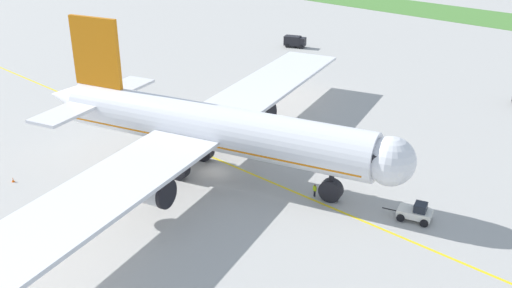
# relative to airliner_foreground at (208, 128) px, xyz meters

# --- Properties ---
(ground_plane) EXTENTS (600.00, 600.00, 0.00)m
(ground_plane) POSITION_rel_airliner_foreground_xyz_m (0.30, 0.70, -6.37)
(ground_plane) COLOR #ADAAA5
(ground_plane) RESTS_ON ground
(apron_taxi_line) EXTENTS (280.00, 0.36, 0.01)m
(apron_taxi_line) POSITION_rel_airliner_foreground_xyz_m (0.30, 3.56, -6.36)
(apron_taxi_line) COLOR yellow
(apron_taxi_line) RESTS_ON ground
(airliner_foreground) EXTENTS (50.53, 80.16, 18.77)m
(airliner_foreground) POSITION_rel_airliner_foreground_xyz_m (0.00, 0.00, 0.00)
(airliner_foreground) COLOR white
(airliner_foreground) RESTS_ON ground
(pushback_tug) EXTENTS (5.54, 3.31, 2.15)m
(pushback_tug) POSITION_rel_airliner_foreground_xyz_m (25.33, 7.71, -5.39)
(pushback_tug) COLOR white
(pushback_tug) RESTS_ON ground
(ground_crew_wingwalker_port) EXTENTS (0.56, 0.36, 1.66)m
(ground_crew_wingwalker_port) POSITION_rel_airliner_foreground_xyz_m (13.88, 4.29, -5.36)
(ground_crew_wingwalker_port) COLOR black
(ground_crew_wingwalker_port) RESTS_ON ground
(ground_crew_marshaller_front) EXTENTS (0.47, 0.49, 1.66)m
(ground_crew_marshaller_front) POSITION_rel_airliner_foreground_xyz_m (-7.07, -10.82, -5.36)
(ground_crew_marshaller_front) COLOR black
(ground_crew_marshaller_front) RESTS_ON ground
(ground_crew_wingwalker_starboard) EXTENTS (0.57, 0.32, 1.64)m
(ground_crew_wingwalker_starboard) POSITION_rel_airliner_foreground_xyz_m (-7.29, -15.63, -5.37)
(ground_crew_wingwalker_starboard) COLOR black
(ground_crew_wingwalker_starboard) RESTS_ON ground
(traffic_cone_near_nose) EXTENTS (0.36, 0.36, 0.58)m
(traffic_cone_near_nose) POSITION_rel_airliner_foreground_xyz_m (-16.27, -18.59, -6.08)
(traffic_cone_near_nose) COLOR #F2590C
(traffic_cone_near_nose) RESTS_ON ground
(service_truck_baggage_loader) EXTENTS (5.45, 4.02, 2.61)m
(service_truck_baggage_loader) POSITION_rel_airliner_foreground_xyz_m (-34.23, 59.00, -4.90)
(service_truck_baggage_loader) COLOR black
(service_truck_baggage_loader) RESTS_ON ground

